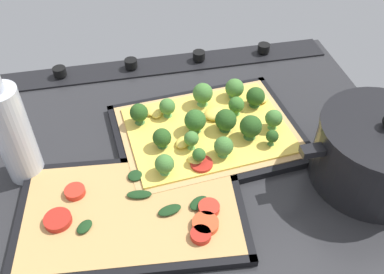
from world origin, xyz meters
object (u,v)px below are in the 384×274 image
(baking_tray_back, at_px, (132,213))
(veggie_pizza_back, at_px, (135,209))
(cooking_pot, at_px, (377,153))
(broccoli_pizza, at_px, (210,126))
(oil_bottle, at_px, (12,132))
(baking_tray_front, at_px, (208,135))

(baking_tray_back, height_order, veggie_pizza_back, veggie_pizza_back)
(cooking_pot, bearing_deg, veggie_pizza_back, -0.43)
(broccoli_pizza, height_order, cooking_pot, cooking_pot)
(broccoli_pizza, relative_size, oil_bottle, 1.47)
(broccoli_pizza, xyz_separation_m, oil_bottle, (0.33, 0.03, 0.07))
(baking_tray_front, xyz_separation_m, oil_bottle, (0.32, 0.03, 0.09))
(baking_tray_back, height_order, cooking_pot, cooking_pot)
(cooking_pot, relative_size, oil_bottle, 1.19)
(oil_bottle, bearing_deg, baking_tray_back, 143.36)
(broccoli_pizza, relative_size, cooking_pot, 1.23)
(veggie_pizza_back, distance_m, cooking_pot, 0.40)
(broccoli_pizza, height_order, veggie_pizza_back, broccoli_pizza)
(cooking_pot, xyz_separation_m, oil_bottle, (0.57, -0.13, 0.04))
(broccoli_pizza, height_order, oil_bottle, oil_bottle)
(baking_tray_front, height_order, broccoli_pizza, broccoli_pizza)
(baking_tray_back, height_order, oil_bottle, oil_bottle)
(broccoli_pizza, distance_m, oil_bottle, 0.34)
(broccoli_pizza, bearing_deg, oil_bottle, 4.85)
(cooking_pot, distance_m, oil_bottle, 0.58)
(broccoli_pizza, bearing_deg, baking_tray_back, 43.15)
(broccoli_pizza, distance_m, baking_tray_back, 0.22)
(baking_tray_front, distance_m, veggie_pizza_back, 0.21)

